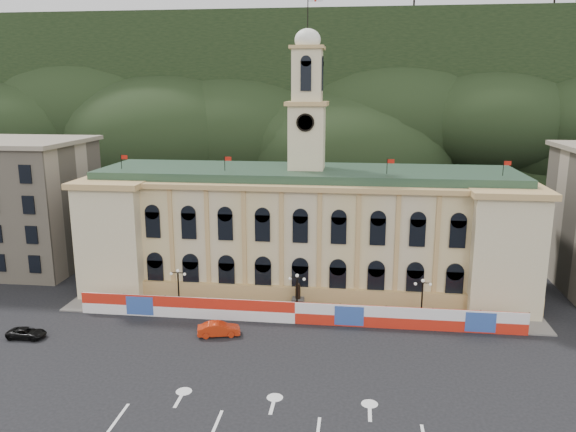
# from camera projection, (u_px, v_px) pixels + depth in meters

# --- Properties ---
(ground) EXTENTS (260.00, 260.00, 0.00)m
(ground) POSITION_uv_depth(u_px,v_px,m) (276.00, 394.00, 48.27)
(ground) COLOR black
(ground) RESTS_ON ground
(lane_markings) EXTENTS (26.00, 10.00, 0.02)m
(lane_markings) POSITION_uv_depth(u_px,v_px,m) (266.00, 429.00, 43.44)
(lane_markings) COLOR white
(lane_markings) RESTS_ON ground
(hill_ridge) EXTENTS (230.00, 80.00, 64.00)m
(hill_ridge) POSITION_uv_depth(u_px,v_px,m) (336.00, 109.00, 161.85)
(hill_ridge) COLOR black
(hill_ridge) RESTS_ON ground
(city_hall) EXTENTS (56.20, 17.60, 37.10)m
(city_hall) POSITION_uv_depth(u_px,v_px,m) (306.00, 228.00, 73.23)
(city_hall) COLOR beige
(city_hall) RESTS_ON ground
(side_building_left) EXTENTS (21.00, 17.00, 18.60)m
(side_building_left) POSITION_uv_depth(u_px,v_px,m) (13.00, 204.00, 81.25)
(side_building_left) COLOR tan
(side_building_left) RESTS_ON ground
(hoarding_fence) EXTENTS (50.00, 0.44, 2.50)m
(hoarding_fence) POSITION_uv_depth(u_px,v_px,m) (296.00, 313.00, 62.55)
(hoarding_fence) COLOR red
(hoarding_fence) RESTS_ON ground
(pavement) EXTENTS (56.00, 5.50, 0.16)m
(pavement) POSITION_uv_depth(u_px,v_px,m) (298.00, 313.00, 65.42)
(pavement) COLOR slate
(pavement) RESTS_ON ground
(statue) EXTENTS (1.40, 1.40, 3.72)m
(statue) POSITION_uv_depth(u_px,v_px,m) (298.00, 303.00, 65.41)
(statue) COLOR #595651
(statue) RESTS_ON ground
(lamp_left) EXTENTS (1.96, 0.44, 5.15)m
(lamp_left) POSITION_uv_depth(u_px,v_px,m) (178.00, 286.00, 65.70)
(lamp_left) COLOR black
(lamp_left) RESTS_ON ground
(lamp_center) EXTENTS (1.96, 0.44, 5.15)m
(lamp_center) POSITION_uv_depth(u_px,v_px,m) (297.00, 291.00, 64.02)
(lamp_center) COLOR black
(lamp_center) RESTS_ON ground
(lamp_right) EXTENTS (1.96, 0.44, 5.15)m
(lamp_right) POSITION_uv_depth(u_px,v_px,m) (422.00, 297.00, 62.34)
(lamp_right) COLOR black
(lamp_right) RESTS_ON ground
(red_sedan) EXTENTS (3.71, 5.25, 1.48)m
(red_sedan) POSITION_uv_depth(u_px,v_px,m) (219.00, 329.00, 59.51)
(red_sedan) COLOR red
(red_sedan) RESTS_ON ground
(black_suv) EXTENTS (2.00, 4.09, 1.12)m
(black_suv) POSITION_uv_depth(u_px,v_px,m) (27.00, 333.00, 58.99)
(black_suv) COLOR black
(black_suv) RESTS_ON ground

